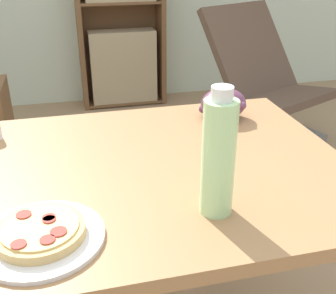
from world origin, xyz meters
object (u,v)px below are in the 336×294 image
at_px(pizza_on_plate, 41,234).
at_px(bookshelf, 120,11).
at_px(grape_bunch, 223,104).
at_px(drink_bottle, 218,156).
at_px(lounge_chair_far, 264,103).

height_order(pizza_on_plate, bookshelf, bookshelf).
xyz_separation_m(grape_bunch, drink_bottle, (-0.20, -0.50, 0.08)).
bearing_deg(grape_bunch, drink_bottle, -111.98).
xyz_separation_m(lounge_chair_far, bookshelf, (-0.79, 1.02, 0.47)).
bearing_deg(pizza_on_plate, drink_bottle, 2.31).
height_order(grape_bunch, bookshelf, bookshelf).
distance_m(grape_bunch, lounge_chair_far, 1.48).
distance_m(drink_bottle, lounge_chair_far, 2.01).
relative_size(drink_bottle, lounge_chair_far, 0.30).
relative_size(lounge_chair_far, bookshelf, 0.57).
bearing_deg(bookshelf, pizza_on_plate, -101.16).
xyz_separation_m(grape_bunch, lounge_chair_far, (0.76, 1.17, -0.49)).
distance_m(pizza_on_plate, lounge_chair_far, 2.19).
bearing_deg(drink_bottle, pizza_on_plate, -177.69).
xyz_separation_m(drink_bottle, lounge_chair_far, (0.96, 1.67, -0.57)).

